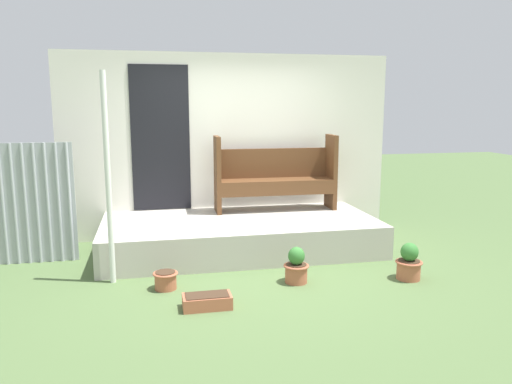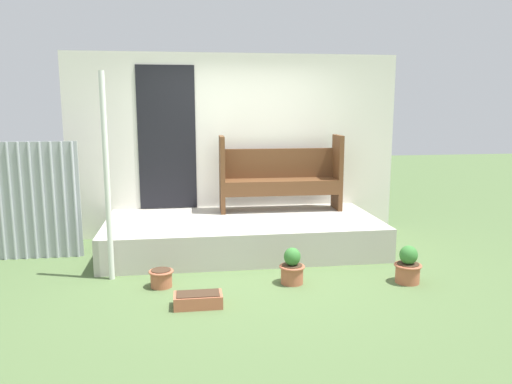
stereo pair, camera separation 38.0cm
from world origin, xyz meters
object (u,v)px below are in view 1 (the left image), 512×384
(support_post, at_px, (108,180))
(flower_pot_right, at_px, (409,263))
(flower_pot_left, at_px, (166,279))
(planter_box_rect, at_px, (207,301))
(bench, at_px, (275,174))
(flower_pot_middle, at_px, (296,267))

(support_post, bearing_deg, flower_pot_right, -10.18)
(support_post, bearing_deg, flower_pot_left, -30.22)
(flower_pot_left, distance_m, planter_box_rect, 0.68)
(bench, xyz_separation_m, flower_pot_middle, (-0.21, -1.81, -0.76))
(support_post, xyz_separation_m, planter_box_rect, (0.92, -0.89, -1.05))
(flower_pot_left, height_order, planter_box_rect, flower_pot_left)
(support_post, bearing_deg, bench, 33.04)
(flower_pot_left, height_order, flower_pot_middle, flower_pot_middle)
(flower_pot_middle, height_order, flower_pot_right, flower_pot_right)
(flower_pot_left, bearing_deg, planter_box_rect, -57.32)
(support_post, distance_m, flower_pot_right, 3.36)
(flower_pot_middle, bearing_deg, planter_box_rect, -154.68)
(support_post, height_order, planter_box_rect, support_post)
(support_post, distance_m, flower_pot_middle, 2.19)
(support_post, height_order, bench, support_post)
(bench, bearing_deg, flower_pot_middle, -95.69)
(flower_pot_middle, bearing_deg, support_post, 167.93)
(bench, xyz_separation_m, planter_box_rect, (-1.23, -2.29, -0.87))
(bench, distance_m, flower_pot_middle, 1.98)
(bench, relative_size, planter_box_rect, 3.70)
(flower_pot_right, bearing_deg, support_post, 169.82)
(flower_pot_left, bearing_deg, bench, 47.05)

